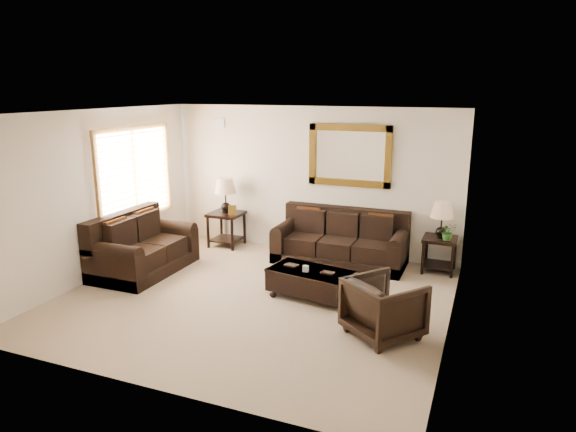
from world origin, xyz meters
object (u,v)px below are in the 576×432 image
at_px(sofa, 341,244).
at_px(end_table_left, 226,202).
at_px(loveseat, 141,250).
at_px(armchair, 384,305).
at_px(coffee_table, 311,280).
at_px(end_table_right, 441,227).

xyz_separation_m(sofa, end_table_left, (-2.34, 0.10, 0.54)).
relative_size(loveseat, armchair, 2.15).
xyz_separation_m(sofa, coffee_table, (0.02, -1.67, -0.08)).
xyz_separation_m(end_table_left, armchair, (3.62, -2.61, -0.46)).
xyz_separation_m(sofa, armchair, (1.28, -2.51, 0.07)).
relative_size(loveseat, coffee_table, 1.35).
height_order(sofa, end_table_left, end_table_left).
distance_m(end_table_left, end_table_right, 4.02).
bearing_deg(armchair, end_table_right, -60.13).
height_order(end_table_right, armchair, end_table_right).
height_order(coffee_table, armchair, armchair).
bearing_deg(sofa, end_table_left, 177.48).
xyz_separation_m(end_table_left, end_table_right, (4.01, 0.03, -0.09)).
bearing_deg(armchair, loveseat, 27.59).
distance_m(coffee_table, armchair, 1.52).
bearing_deg(end_table_right, loveseat, -158.59).
xyz_separation_m(loveseat, end_table_left, (0.66, 1.80, 0.51)).
height_order(sofa, end_table_right, end_table_right).
relative_size(end_table_right, armchair, 1.46).
relative_size(sofa, armchair, 2.76).
bearing_deg(sofa, loveseat, -150.52).
height_order(loveseat, armchair, loveseat).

